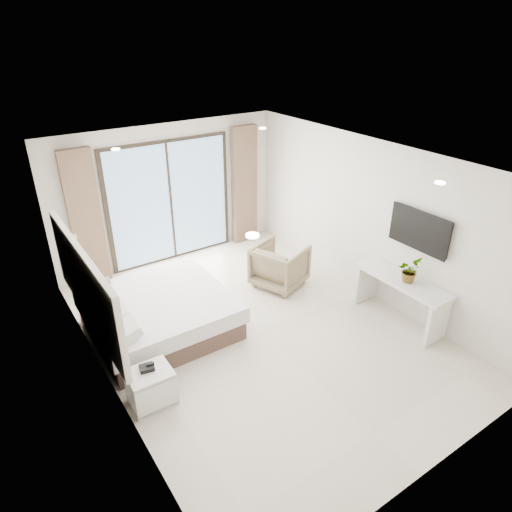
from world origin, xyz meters
The scene contains 8 objects.
ground centered at (0.00, 0.00, 0.00)m, with size 6.20×6.20×0.00m, color beige.
room_shell centered at (-0.20, 0.82, 1.58)m, with size 4.62×6.22×2.72m.
bed centered at (-1.27, 0.89, 0.30)m, with size 2.07×1.97×0.72m.
nightstand centered at (-1.97, -0.48, 0.25)m, with size 0.55×0.45×0.49m.
phone centered at (-1.97, -0.43, 0.53)m, with size 0.18×0.14×0.06m, color black.
console_desk centered at (2.04, -1.00, 0.56)m, with size 0.50×1.59×0.77m.
plant centered at (2.04, -1.08, 0.92)m, with size 0.34×0.38×0.30m, color #33662D.
armchair centered at (1.12, 0.97, 0.43)m, with size 0.84×0.79×0.86m, color #847556.
Camera 1 is at (-3.29, -4.81, 4.34)m, focal length 32.00 mm.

